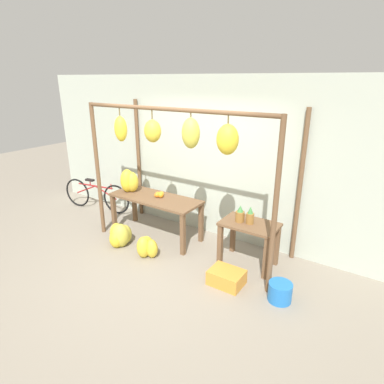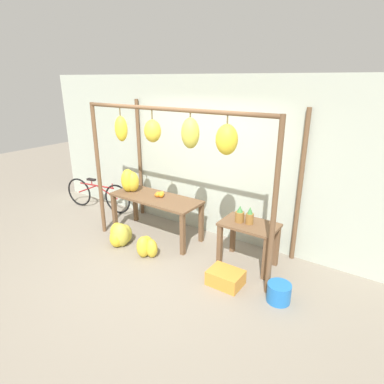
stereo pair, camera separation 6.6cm
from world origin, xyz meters
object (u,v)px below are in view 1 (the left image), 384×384
banana_pile_ground_left (120,235)px  parked_bicycle (96,195)px  fruit_crate_white (226,277)px  pineapple_cluster (244,215)px  banana_pile_on_table (130,181)px  orange_pile (159,195)px  blue_bucket (280,292)px  banana_pile_ground_right (147,247)px

banana_pile_ground_left → parked_bicycle: (-1.58, 0.86, 0.15)m
banana_pile_ground_left → fruit_crate_white: (2.06, 0.02, -0.08)m
pineapple_cluster → banana_pile_on_table: bearing=-178.6°
orange_pile → blue_bucket: size_ratio=0.62×
banana_pile_on_table → blue_bucket: 3.22m
banana_pile_on_table → pineapple_cluster: banana_pile_on_table is taller
parked_bicycle → pineapple_cluster: bearing=-3.3°
blue_bucket → parked_bicycle: 4.45m
parked_bicycle → orange_pile: bearing=-5.8°
fruit_crate_white → blue_bucket: (0.74, 0.07, 0.02)m
orange_pile → parked_bicycle: orange_pile is taller
pineapple_cluster → fruit_crate_white: bearing=-84.3°
parked_bicycle → banana_pile_on_table: bearing=-11.2°
orange_pile → banana_pile_ground_right: orange_pile is taller
banana_pile_on_table → banana_pile_ground_left: size_ratio=0.79×
banana_pile_ground_left → parked_bicycle: bearing=151.5°
banana_pile_ground_right → fruit_crate_white: (1.42, 0.05, -0.06)m
fruit_crate_white → banana_pile_on_table: bearing=166.1°
orange_pile → pineapple_cluster: (1.65, -0.01, 0.01)m
banana_pile_ground_right → fruit_crate_white: bearing=2.0°
banana_pile_on_table → banana_pile_ground_right: size_ratio=1.13×
pineapple_cluster → banana_pile_ground_left: bearing=-161.9°
banana_pile_ground_left → banana_pile_ground_right: banana_pile_ground_left is taller
banana_pile_ground_right → banana_pile_ground_left: bearing=177.4°
banana_pile_ground_left → banana_pile_ground_right: (0.63, -0.03, -0.02)m
orange_pile → fruit_crate_white: orange_pile is taller
fruit_crate_white → pineapple_cluster: bearing=95.7°
banana_pile_ground_left → parked_bicycle: size_ratio=0.32×
banana_pile_on_table → orange_pile: 0.64m
blue_bucket → parked_bicycle: bearing=170.1°
fruit_crate_white → parked_bicycle: size_ratio=0.28×
banana_pile_on_table → pineapple_cluster: bearing=1.4°
banana_pile_ground_right → parked_bicycle: (-2.21, 0.88, 0.17)m
banana_pile_on_table → orange_pile: size_ratio=2.23×
banana_pile_ground_left → fruit_crate_white: size_ratio=1.16×
blue_bucket → orange_pile: bearing=166.9°
banana_pile_on_table → blue_bucket: banana_pile_on_table is taller
banana_pile_ground_right → fruit_crate_white: size_ratio=0.81×
banana_pile_on_table → banana_pile_ground_left: 1.01m
banana_pile_ground_right → blue_bucket: 2.17m
banana_pile_ground_left → pineapple_cluster: bearing=18.1°
banana_pile_on_table → orange_pile: bearing=5.8°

